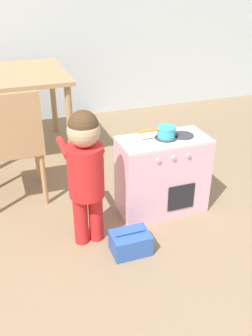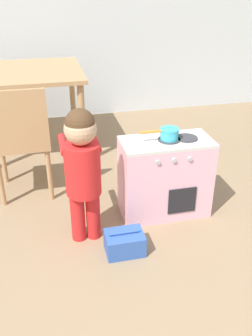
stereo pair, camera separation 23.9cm
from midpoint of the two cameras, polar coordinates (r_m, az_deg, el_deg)
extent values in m
cube|color=#EAB2C6|center=(2.59, 2.91, -1.37)|extent=(0.60, 0.30, 0.53)
cube|color=silver|center=(2.47, 3.07, 4.22)|extent=(0.60, 0.30, 0.02)
cylinder|color=#38383D|center=(2.47, 3.40, 4.56)|extent=(0.15, 0.15, 0.01)
cylinder|color=#38383D|center=(2.52, 5.95, 4.91)|extent=(0.15, 0.15, 0.01)
cube|color=black|center=(2.55, 5.75, -4.52)|extent=(0.19, 0.01, 0.19)
cylinder|color=#B2B2B7|center=(2.33, 2.08, 1.06)|extent=(0.03, 0.01, 0.03)
cylinder|color=#B2B2B7|center=(2.37, 4.47, 1.44)|extent=(0.03, 0.01, 0.03)
cylinder|color=#B2B2B7|center=(2.41, 6.77, 1.81)|extent=(0.03, 0.01, 0.03)
cylinder|color=#38B2D6|center=(2.45, 3.43, 5.44)|extent=(0.12, 0.12, 0.07)
cylinder|color=#38B2D6|center=(2.44, 3.45, 6.11)|extent=(0.12, 0.12, 0.01)
cylinder|color=orange|center=(2.40, 0.61, 5.62)|extent=(0.14, 0.02, 0.02)
cylinder|color=red|center=(2.36, -9.80, -7.81)|extent=(0.09, 0.09, 0.34)
cylinder|color=red|center=(2.38, -7.51, -7.40)|extent=(0.09, 0.09, 0.34)
cylinder|color=red|center=(2.20, -9.25, -0.60)|extent=(0.21, 0.21, 0.32)
sphere|color=tan|center=(2.09, -9.78, 5.52)|extent=(0.19, 0.19, 0.19)
sphere|color=#4C331E|center=(2.08, -9.85, 6.34)|extent=(0.17, 0.17, 0.17)
cylinder|color=red|center=(2.25, -12.51, 2.98)|extent=(0.04, 0.25, 0.04)
cylinder|color=red|center=(2.27, -7.72, 3.71)|extent=(0.04, 0.25, 0.04)
cube|color=#335BB2|center=(2.32, -2.32, -11.41)|extent=(0.23, 0.17, 0.13)
cylinder|color=#335BB2|center=(2.27, -2.36, -9.91)|extent=(0.19, 0.02, 0.02)
cube|color=tan|center=(3.49, -19.33, 13.19)|extent=(0.95, 0.95, 0.03)
cylinder|color=tan|center=(3.23, -10.62, 6.14)|extent=(0.06, 0.06, 0.72)
cylinder|color=tan|center=(4.01, -12.74, 10.23)|extent=(0.06, 0.06, 0.72)
cube|color=tan|center=(2.83, -19.22, 3.17)|extent=(0.41, 0.41, 0.03)
cube|color=tan|center=(2.57, -19.82, 6.05)|extent=(0.41, 0.02, 0.42)
cylinder|color=tan|center=(2.77, -14.82, -1.78)|extent=(0.04, 0.04, 0.41)
cylinder|color=tan|center=(3.08, -15.54, 1.25)|extent=(0.04, 0.04, 0.41)
camera|label=1|loc=(0.12, -92.86, -1.52)|focal=40.00mm
camera|label=2|loc=(0.12, 87.14, 1.52)|focal=40.00mm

